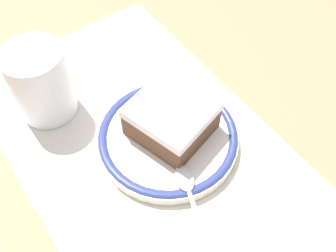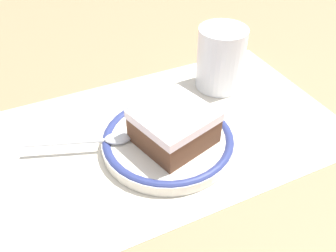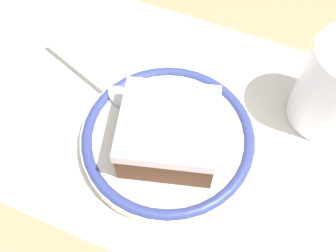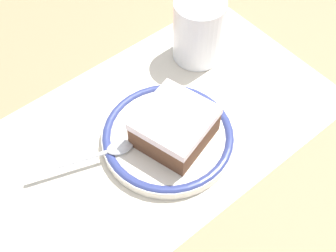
# 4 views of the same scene
# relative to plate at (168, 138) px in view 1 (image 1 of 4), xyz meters

# --- Properties ---
(ground_plane) EXTENTS (2.40, 2.40, 0.00)m
(ground_plane) POSITION_rel_plate_xyz_m (0.01, -0.03, -0.01)
(ground_plane) COLOR #9E7551
(placemat) EXTENTS (0.55, 0.31, 0.00)m
(placemat) POSITION_rel_plate_xyz_m (0.01, -0.03, -0.01)
(placemat) COLOR beige
(placemat) RESTS_ON ground_plane
(plate) EXTENTS (0.18, 0.18, 0.02)m
(plate) POSITION_rel_plate_xyz_m (0.00, 0.00, 0.00)
(plate) COLOR silver
(plate) RESTS_ON placemat
(cake_slice) EXTENTS (0.11, 0.11, 0.05)m
(cake_slice) POSITION_rel_plate_xyz_m (-0.00, 0.01, 0.03)
(cake_slice) COLOR brown
(cake_slice) RESTS_ON plate
(spoon) EXTENTS (0.14, 0.06, 0.01)m
(spoon) POSITION_rel_plate_xyz_m (0.08, -0.03, 0.01)
(spoon) COLOR silver
(spoon) RESTS_ON plate
(cup) EXTENTS (0.08, 0.08, 0.10)m
(cup) POSITION_rel_plate_xyz_m (-0.14, -0.10, 0.03)
(cup) COLOR white
(cup) RESTS_ON placemat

